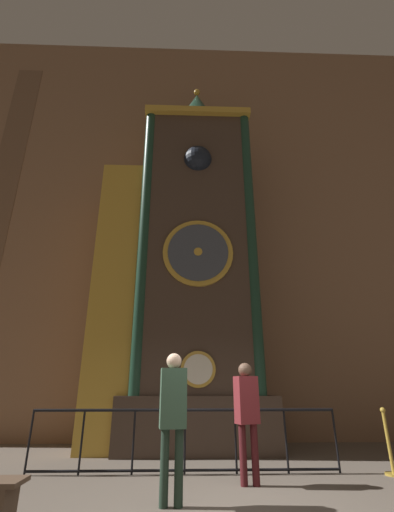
% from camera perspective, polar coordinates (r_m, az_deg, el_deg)
% --- Properties ---
extents(cathedral_back_wall, '(24.00, 0.32, 14.21)m').
position_cam_1_polar(cathedral_back_wall, '(11.65, 0.42, 8.52)').
color(cathedral_back_wall, '#846047').
rests_on(cathedral_back_wall, ground_plane).
extents(clock_tower, '(4.42, 1.83, 10.64)m').
position_cam_1_polar(clock_tower, '(9.20, -2.34, -1.06)').
color(clock_tower, '#423328').
rests_on(clock_tower, ground_plane).
extents(railing_fence, '(5.28, 0.05, 1.00)m').
position_cam_1_polar(railing_fence, '(6.64, -2.04, -27.84)').
color(railing_fence, black).
rests_on(railing_fence, ground_plane).
extents(visitor_near, '(0.37, 0.26, 1.79)m').
position_cam_1_polar(visitor_near, '(4.94, -4.03, -24.16)').
color(visitor_near, '#213427').
rests_on(visitor_near, ground_plane).
extents(visitor_far, '(0.39, 0.32, 1.73)m').
position_cam_1_polar(visitor_far, '(5.93, 8.30, -23.82)').
color(visitor_far, '#461518').
rests_on(visitor_far, ground_plane).
extents(stanchion_post, '(0.28, 0.28, 1.03)m').
position_cam_1_polar(stanchion_post, '(7.35, 29.51, -26.61)').
color(stanchion_post, '#B28E33').
rests_on(stanchion_post, ground_plane).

